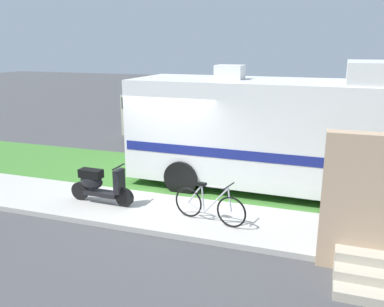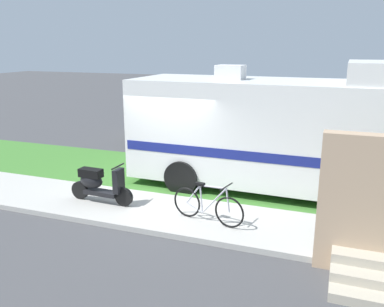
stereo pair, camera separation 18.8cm
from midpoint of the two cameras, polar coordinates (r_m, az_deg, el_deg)
ground_plane at (r=10.52m, az=-4.25°, el=-5.91°), size 80.00×80.00×0.00m
sidewalk at (r=9.49m, az=-7.15°, el=-7.99°), size 24.00×2.00×0.12m
grass_strip at (r=11.82m, az=-1.39°, el=-3.28°), size 24.00×3.40×0.08m
motorhome_rv at (r=10.70m, az=10.82°, el=3.23°), size 7.21×2.74×3.39m
scooter at (r=9.84m, az=-13.51°, el=-4.24°), size 1.67×0.50×0.97m
bicycle at (r=8.59m, az=1.81°, el=-7.28°), size 1.67×0.54×0.89m
pickup_truck_near at (r=16.30m, az=-2.66°, el=5.26°), size 5.10×2.28×1.87m
pickup_truck_far at (r=18.36m, az=12.70°, el=6.06°), size 5.76×2.44×1.89m
porch_steps at (r=7.32m, az=24.69°, el=-8.81°), size 2.00×1.26×2.40m
bottle_green at (r=8.67m, az=20.77°, el=-9.88°), size 0.06×0.06×0.30m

